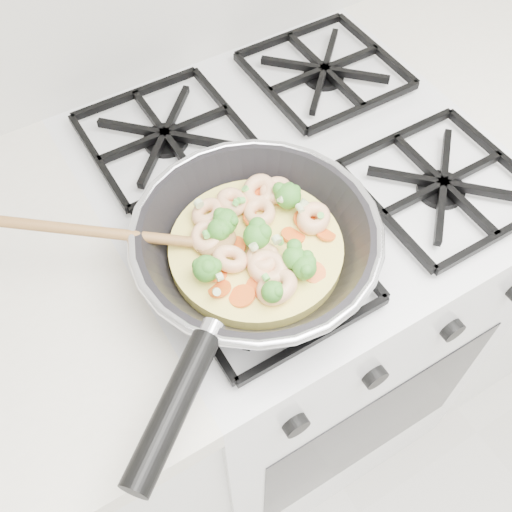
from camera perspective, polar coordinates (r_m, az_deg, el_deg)
stove at (r=1.27m, az=2.95°, el=-5.15°), size 0.60×0.60×0.92m
skillet at (r=0.75m, az=-0.23°, el=1.06°), size 0.44×0.38×0.10m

